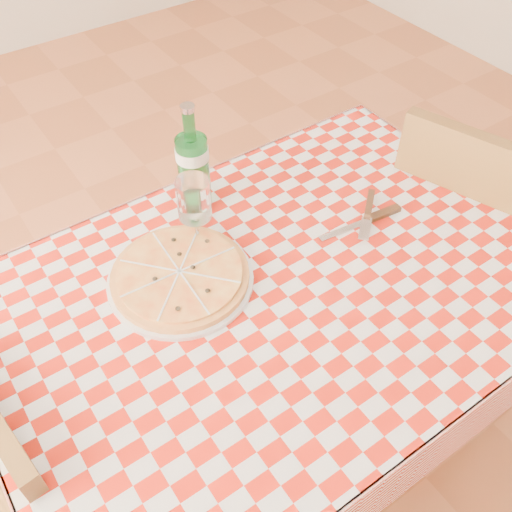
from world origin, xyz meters
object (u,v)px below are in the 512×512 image
Objects in this scene: dining_table at (277,313)px; water_bottle at (192,158)px; wine_glass at (195,215)px; pizza_plate at (180,275)px; chair_near at (463,232)px.

water_bottle is at bearing 91.28° from dining_table.
dining_table is 0.30m from wine_glass.
water_bottle reaches higher than pizza_plate.
chair_near is 2.83× the size of pizza_plate.
chair_near is (0.70, 0.00, -0.13)m from dining_table.
pizza_plate reaches higher than dining_table.
chair_near is at bearing -8.73° from pizza_plate.
wine_glass is at bearing 39.98° from pizza_plate.
water_bottle reaches higher than dining_table.
dining_table is 3.64× the size of pizza_plate.
water_bottle is at bearing 51.33° from pizza_plate.
wine_glass is (0.09, 0.08, 0.08)m from pizza_plate.
pizza_plate is 1.14× the size of water_bottle.
dining_table is 4.15× the size of water_bottle.
wine_glass is at bearing 110.30° from dining_table.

